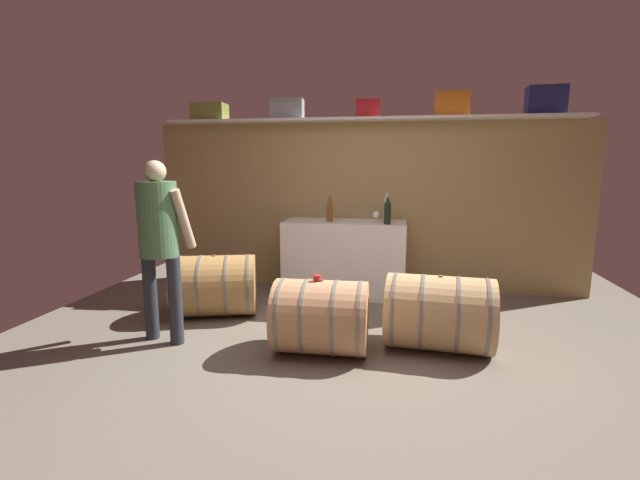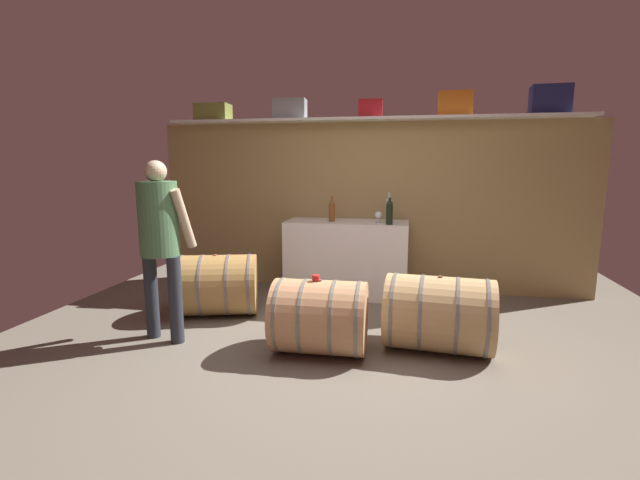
{
  "view_description": "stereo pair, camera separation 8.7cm",
  "coord_description": "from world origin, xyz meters",
  "px_view_note": "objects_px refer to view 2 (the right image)",
  "views": [
    {
      "loc": [
        0.4,
        -3.44,
        1.61
      ],
      "look_at": [
        -0.31,
        0.63,
        0.9
      ],
      "focal_mm": 25.06,
      "sensor_mm": 36.0,
      "label": 1
    },
    {
      "loc": [
        0.48,
        -3.42,
        1.61
      ],
      "look_at": [
        -0.31,
        0.63,
        0.9
      ],
      "focal_mm": 25.06,
      "sensor_mm": 36.0,
      "label": 2
    }
  ],
  "objects_px": {
    "toolcase_grey": "(290,109)",
    "wine_barrel_flank": "(216,285)",
    "wine_bottle_dark": "(389,212)",
    "wine_bottle_clear": "(389,209)",
    "wine_glass": "(378,215)",
    "toolcase_red": "(371,109)",
    "toolcase_orange": "(455,104)",
    "toolcase_navy": "(550,100)",
    "tasting_cup": "(316,278)",
    "toolcase_olive": "(213,112)",
    "work_cabinet": "(347,258)",
    "wine_barrel_far": "(439,314)",
    "wine_barrel_near": "(320,317)",
    "wine_bottle_amber": "(332,210)",
    "winemaker_pouring": "(160,232)"
  },
  "relations": [
    {
      "from": "toolcase_grey",
      "to": "wine_barrel_flank",
      "type": "bearing_deg",
      "value": -116.71
    },
    {
      "from": "wine_barrel_flank",
      "to": "wine_bottle_dark",
      "type": "bearing_deg",
      "value": 8.63
    },
    {
      "from": "wine_bottle_dark",
      "to": "wine_bottle_clear",
      "type": "xyz_separation_m",
      "value": [
        -0.02,
        0.23,
        0.01
      ]
    },
    {
      "from": "wine_bottle_dark",
      "to": "wine_glass",
      "type": "bearing_deg",
      "value": 139.57
    },
    {
      "from": "toolcase_red",
      "to": "toolcase_orange",
      "type": "distance_m",
      "value": 0.97
    },
    {
      "from": "toolcase_navy",
      "to": "wine_barrel_flank",
      "type": "bearing_deg",
      "value": -157.42
    },
    {
      "from": "toolcase_orange",
      "to": "tasting_cup",
      "type": "distance_m",
      "value": 2.85
    },
    {
      "from": "toolcase_olive",
      "to": "wine_bottle_clear",
      "type": "distance_m",
      "value": 2.57
    },
    {
      "from": "toolcase_olive",
      "to": "work_cabinet",
      "type": "relative_size",
      "value": 0.29
    },
    {
      "from": "wine_barrel_far",
      "to": "tasting_cup",
      "type": "bearing_deg",
      "value": -161.83
    },
    {
      "from": "toolcase_navy",
      "to": "wine_glass",
      "type": "xyz_separation_m",
      "value": [
        -1.85,
        -0.3,
        -1.3
      ]
    },
    {
      "from": "wine_barrel_near",
      "to": "toolcase_red",
      "type": "bearing_deg",
      "value": 81.95
    },
    {
      "from": "wine_bottle_dark",
      "to": "wine_barrel_flank",
      "type": "xyz_separation_m",
      "value": [
        -1.78,
        -0.82,
        -0.74
      ]
    },
    {
      "from": "tasting_cup",
      "to": "work_cabinet",
      "type": "bearing_deg",
      "value": 89.25
    },
    {
      "from": "toolcase_orange",
      "to": "wine_barrel_flank",
      "type": "relative_size",
      "value": 0.38
    },
    {
      "from": "toolcase_grey",
      "to": "wine_bottle_clear",
      "type": "bearing_deg",
      "value": -12.77
    },
    {
      "from": "toolcase_olive",
      "to": "wine_barrel_flank",
      "type": "height_order",
      "value": "toolcase_olive"
    },
    {
      "from": "wine_bottle_amber",
      "to": "wine_barrel_far",
      "type": "xyz_separation_m",
      "value": [
        1.18,
        -1.47,
        -0.72
      ]
    },
    {
      "from": "toolcase_red",
      "to": "wine_bottle_dark",
      "type": "bearing_deg",
      "value": -59.49
    },
    {
      "from": "toolcase_red",
      "to": "wine_glass",
      "type": "bearing_deg",
      "value": -67.96
    },
    {
      "from": "toolcase_orange",
      "to": "wine_bottle_dark",
      "type": "bearing_deg",
      "value": -147.18
    },
    {
      "from": "toolcase_orange",
      "to": "wine_barrel_far",
      "type": "relative_size",
      "value": 0.4
    },
    {
      "from": "toolcase_navy",
      "to": "work_cabinet",
      "type": "height_order",
      "value": "toolcase_navy"
    },
    {
      "from": "toolcase_navy",
      "to": "wine_bottle_clear",
      "type": "distance_m",
      "value": 2.14
    },
    {
      "from": "toolcase_olive",
      "to": "toolcase_orange",
      "type": "xyz_separation_m",
      "value": [
        2.99,
        0.0,
        0.03
      ]
    },
    {
      "from": "tasting_cup",
      "to": "wine_barrel_near",
      "type": "bearing_deg",
      "value": 0.0
    },
    {
      "from": "toolcase_navy",
      "to": "wine_bottle_amber",
      "type": "relative_size",
      "value": 1.34
    },
    {
      "from": "wine_barrel_flank",
      "to": "tasting_cup",
      "type": "bearing_deg",
      "value": -47.19
    },
    {
      "from": "toolcase_red",
      "to": "wine_bottle_amber",
      "type": "bearing_deg",
      "value": -149.14
    },
    {
      "from": "toolcase_navy",
      "to": "wine_barrel_flank",
      "type": "height_order",
      "value": "toolcase_navy"
    },
    {
      "from": "work_cabinet",
      "to": "tasting_cup",
      "type": "height_order",
      "value": "work_cabinet"
    },
    {
      "from": "toolcase_navy",
      "to": "tasting_cup",
      "type": "xyz_separation_m",
      "value": [
        -2.26,
        -1.99,
        -1.65
      ]
    },
    {
      "from": "toolcase_red",
      "to": "work_cabinet",
      "type": "relative_size",
      "value": 0.19
    },
    {
      "from": "toolcase_orange",
      "to": "work_cabinet",
      "type": "xyz_separation_m",
      "value": [
        -1.22,
        -0.21,
        -1.83
      ]
    },
    {
      "from": "wine_barrel_far",
      "to": "wine_barrel_flank",
      "type": "distance_m",
      "value": 2.33
    },
    {
      "from": "wine_bottle_dark",
      "to": "tasting_cup",
      "type": "xyz_separation_m",
      "value": [
        -0.54,
        -1.57,
        -0.4
      ]
    },
    {
      "from": "toolcase_red",
      "to": "work_cabinet",
      "type": "height_order",
      "value": "toolcase_red"
    },
    {
      "from": "toolcase_olive",
      "to": "work_cabinet",
      "type": "distance_m",
      "value": 2.54
    },
    {
      "from": "wine_bottle_dark",
      "to": "winemaker_pouring",
      "type": "relative_size",
      "value": 0.19
    },
    {
      "from": "wine_barrel_near",
      "to": "toolcase_orange",
      "type": "bearing_deg",
      "value": 57.37
    },
    {
      "from": "work_cabinet",
      "to": "wine_barrel_far",
      "type": "relative_size",
      "value": 1.54
    },
    {
      "from": "toolcase_orange",
      "to": "wine_barrel_near",
      "type": "height_order",
      "value": "toolcase_orange"
    },
    {
      "from": "wine_barrel_near",
      "to": "winemaker_pouring",
      "type": "relative_size",
      "value": 0.49
    },
    {
      "from": "wine_bottle_amber",
      "to": "work_cabinet",
      "type": "bearing_deg",
      "value": 20.34
    },
    {
      "from": "wine_barrel_near",
      "to": "winemaker_pouring",
      "type": "distance_m",
      "value": 1.61
    },
    {
      "from": "toolcase_red",
      "to": "wine_barrel_far",
      "type": "relative_size",
      "value": 0.29
    },
    {
      "from": "toolcase_olive",
      "to": "wine_barrel_flank",
      "type": "relative_size",
      "value": 0.42
    },
    {
      "from": "wine_barrel_far",
      "to": "winemaker_pouring",
      "type": "relative_size",
      "value": 0.58
    },
    {
      "from": "toolcase_red",
      "to": "work_cabinet",
      "type": "distance_m",
      "value": 1.82
    },
    {
      "from": "toolcase_red",
      "to": "toolcase_navy",
      "type": "bearing_deg",
      "value": -2.67
    }
  ]
}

